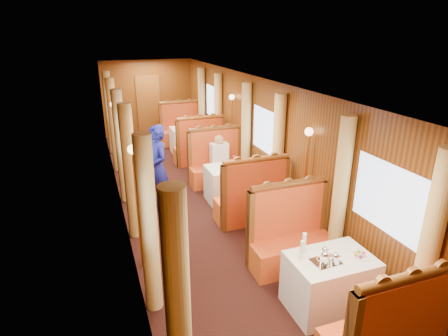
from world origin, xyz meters
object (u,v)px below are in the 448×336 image
banquette_mid_fwd (251,201)px  passenger (220,156)px  fruit_plate (360,255)px  steward (158,167)px  rose_vase_mid (234,159)px  tea_tray (326,262)px  table_near (329,283)px  banquette_far_fwd (199,148)px  rose_vase_far (190,121)px  banquette_near_aft (290,240)px  teapot_back (325,253)px  banquette_mid_aft (217,166)px  table_far (190,140)px  banquette_far_aft (181,130)px  teapot_right (335,260)px  teapot_left (325,260)px  table_mid (232,183)px

banquette_mid_fwd → passenger: (-0.00, 1.82, 0.32)m
fruit_plate → passenger: bearing=94.4°
banquette_mid_fwd → steward: size_ratio=0.78×
rose_vase_mid → steward: (-1.55, 0.20, -0.07)m
banquette_mid_fwd → tea_tray: 2.57m
table_near → banquette_far_fwd: banquette_far_fwd is taller
rose_vase_far → passenger: passenger is taller
rose_vase_far → rose_vase_mid: bearing=-89.9°
banquette_near_aft → passenger: size_ratio=1.76×
teapot_back → passenger: (0.09, 4.26, -0.07)m
banquette_mid_fwd → banquette_far_fwd: same height
banquette_mid_aft → table_far: banquette_mid_aft is taller
table_far → banquette_far_aft: size_ratio=0.78×
banquette_mid_aft → table_near: bearing=-90.0°
banquette_near_aft → teapot_right: banquette_near_aft is taller
banquette_far_aft → rose_vase_mid: size_ratio=3.72×
banquette_far_fwd → tea_tray: 6.05m
rose_vase_far → banquette_far_fwd: bearing=-91.7°
table_near → rose_vase_mid: (0.04, 3.49, 0.55)m
table_far → tea_tray: 7.07m
table_near → teapot_back: 0.44m
banquette_far_aft → teapot_left: 8.12m
table_near → banquette_far_fwd: bearing=90.0°
teapot_back → rose_vase_mid: bearing=72.8°
table_far → banquette_mid_aft: bearing=-90.0°
table_mid → banquette_mid_aft: (0.00, 1.01, 0.05)m
rose_vase_far → banquette_mid_aft: bearing=-90.7°
table_mid → banquette_far_aft: (0.00, 4.51, 0.05)m
teapot_right → passenger: (0.05, 4.44, -0.07)m
banquette_mid_aft → banquette_far_fwd: 1.47m
banquette_far_aft → rose_vase_mid: 4.55m
teapot_back → fruit_plate: size_ratio=0.63×
banquette_mid_fwd → fruit_plate: size_ratio=5.82×
table_near → banquette_mid_aft: 4.51m
teapot_right → fruit_plate: teapot_right is taller
rose_vase_far → table_far: bearing=-132.5°
banquette_near_aft → fruit_plate: size_ratio=5.82×
banquette_far_fwd → teapot_left: 6.10m
banquette_near_aft → rose_vase_far: 6.04m
banquette_near_aft → table_mid: 2.49m
table_mid → teapot_left: (-0.18, -3.59, 0.45)m
rose_vase_far → passenger: bearing=-90.6°
table_mid → fruit_plate: (0.34, -3.59, 0.39)m
teapot_back → steward: (-1.42, 3.65, 0.05)m
table_mid → banquette_near_aft: bearing=-90.0°
tea_tray → passenger: bearing=88.3°
table_near → teapot_right: (-0.05, -0.13, 0.44)m
banquette_mid_fwd → fruit_plate: (0.34, -2.58, 0.35)m
banquette_mid_fwd → steward: 1.98m
banquette_mid_fwd → rose_vase_far: (0.03, 4.55, 0.50)m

